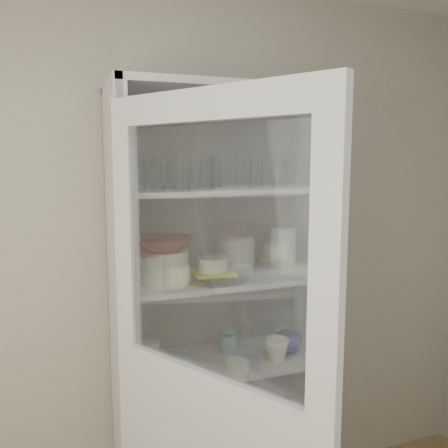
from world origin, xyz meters
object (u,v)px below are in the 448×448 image
object	(u,v)px
plate_stack_back	(160,267)
mug_blue	(289,343)
goblet_3	(282,168)
tin_box	(276,420)
terracotta_bowl	(165,244)
plate_stack_front	(166,274)
cream_bowl	(165,258)
goblet_0	(157,170)
goblet_1	(170,167)
cupboard_door	(210,438)
white_ramekin	(213,264)
goblet_2	(214,169)
grey_bowl_stack	(283,247)
yellow_trivet	(213,272)
measuring_cups	(153,373)
cream_dish	(210,430)
teal_jar	(228,341)
mug_white	(277,350)
pantry_cabinet	(220,336)
mug_teal	(283,334)
white_canister	(149,353)
glass_platter	(213,276)

from	to	relation	value
plate_stack_back	mug_blue	bearing A→B (deg)	-18.21
goblet_3	tin_box	world-z (taller)	goblet_3
terracotta_bowl	tin_box	size ratio (longest dim) A/B	1.16
plate_stack_front	cream_bowl	distance (m)	0.07
goblet_0	goblet_1	world-z (taller)	goblet_1
cupboard_door	plate_stack_back	xyz separation A→B (m)	(0.01, 0.75, 0.42)
terracotta_bowl	white_ramekin	distance (m)	0.25
goblet_0	goblet_1	size ratio (longest dim) A/B	0.86
goblet_2	grey_bowl_stack	world-z (taller)	goblet_2
goblet_1	yellow_trivet	world-z (taller)	goblet_1
plate_stack_front	measuring_cups	distance (m)	0.43
mug_blue	cream_dish	xyz separation A→B (m)	(-0.38, 0.07, -0.41)
teal_jar	cream_dish	size ratio (longest dim) A/B	0.43
white_ramekin	tin_box	bearing A→B (deg)	5.13
mug_white	grey_bowl_stack	bearing A→B (deg)	65.82
pantry_cabinet	teal_jar	size ratio (longest dim) A/B	20.62
mug_teal	teal_jar	xyz separation A→B (m)	(-0.30, 0.00, 0.01)
goblet_2	white_canister	size ratio (longest dim) A/B	1.32
terracotta_bowl	mug_blue	xyz separation A→B (m)	(0.61, 0.02, -0.52)
mug_white	terracotta_bowl	bearing A→B (deg)	-175.52
goblet_2	plate_stack_front	world-z (taller)	goblet_2
goblet_1	mug_blue	xyz separation A→B (m)	(0.55, -0.12, -0.84)
goblet_0	goblet_2	xyz separation A→B (m)	(0.28, 0.03, -0.00)
cream_dish	tin_box	xyz separation A→B (m)	(0.34, -0.02, -0.01)
goblet_0	grey_bowl_stack	world-z (taller)	goblet_0
white_canister	goblet_1	bearing A→B (deg)	17.08
pantry_cabinet	mug_blue	bearing A→B (deg)	-20.42
plate_stack_front	pantry_cabinet	bearing A→B (deg)	25.13
grey_bowl_stack	terracotta_bowl	bearing A→B (deg)	-170.25
goblet_1	grey_bowl_stack	world-z (taller)	goblet_1
goblet_0	measuring_cups	distance (m)	0.88
terracotta_bowl	tin_box	xyz separation A→B (m)	(0.57, 0.06, -0.94)
cream_bowl	tin_box	size ratio (longest dim) A/B	0.97
mug_blue	white_canister	bearing A→B (deg)	149.74
cream_bowl	mug_white	xyz separation A→B (m)	(0.51, -0.05, -0.46)
mug_white	cream_dish	xyz separation A→B (m)	(-0.29, 0.13, -0.42)
goblet_0	white_canister	xyz separation A→B (m)	(-0.06, -0.04, -0.82)
yellow_trivet	pantry_cabinet	bearing A→B (deg)	56.17
white_ramekin	grey_bowl_stack	distance (m)	0.40
goblet_0	teal_jar	size ratio (longest dim) A/B	1.54
goblet_0	glass_platter	distance (m)	0.53
mug_white	yellow_trivet	bearing A→B (deg)	174.39
tin_box	goblet_0	bearing A→B (deg)	171.22
goblet_1	grey_bowl_stack	xyz separation A→B (m)	(0.55, -0.04, -0.39)
goblet_2	mug_teal	world-z (taller)	goblet_2
plate_stack_front	yellow_trivet	bearing A→B (deg)	8.43
teal_jar	white_canister	distance (m)	0.40
pantry_cabinet	white_ramekin	xyz separation A→B (m)	(-0.07, -0.10, 0.38)
teal_jar	cream_dish	world-z (taller)	teal_jar
goblet_2	white_ramekin	size ratio (longest dim) A/B	1.12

